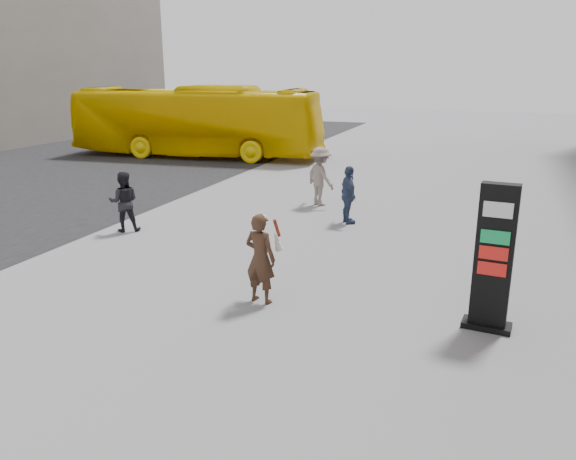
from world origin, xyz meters
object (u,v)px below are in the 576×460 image
(woman, at_px, (261,257))
(bus, at_px, (196,121))
(pedestrian_a, at_px, (124,202))
(pedestrian_b, at_px, (320,176))
(info_pylon, at_px, (494,258))
(pedestrian_c, at_px, (348,195))

(woman, bearing_deg, bus, -46.43)
(woman, bearing_deg, pedestrian_a, -19.77)
(pedestrian_a, xyz_separation_m, pedestrian_b, (3.87, 4.46, 0.11))
(info_pylon, xyz_separation_m, pedestrian_b, (-5.03, 7.20, -0.31))
(pedestrian_a, xyz_separation_m, pedestrian_c, (5.20, 2.70, 0.01))
(bus, distance_m, pedestrian_a, 12.72)
(bus, height_order, pedestrian_a, bus)
(bus, xyz_separation_m, pedestrian_a, (4.48, -11.87, -0.87))
(info_pylon, xyz_separation_m, pedestrian_a, (-8.91, 2.74, -0.42))
(woman, distance_m, pedestrian_b, 7.55)
(woman, bearing_deg, pedestrian_b, -70.10)
(woman, bearing_deg, info_pylon, -165.22)
(pedestrian_c, bearing_deg, info_pylon, -179.43)
(woman, relative_size, pedestrian_b, 0.92)
(pedestrian_a, relative_size, pedestrian_b, 0.87)
(info_pylon, relative_size, pedestrian_a, 1.55)
(woman, relative_size, bus, 0.14)
(info_pylon, relative_size, woman, 1.46)
(info_pylon, distance_m, pedestrian_a, 9.33)
(woman, xyz_separation_m, bus, (-9.54, 14.87, 0.80))
(bus, bearing_deg, woman, -152.60)
(pedestrian_b, bearing_deg, info_pylon, 162.26)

